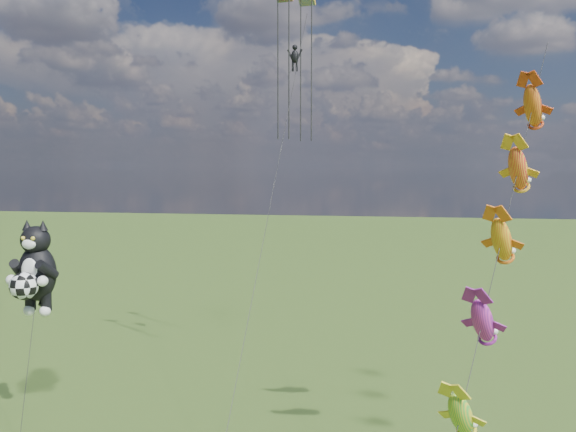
# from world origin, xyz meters

# --- Properties ---
(cat_kite_rig) EXTENTS (2.33, 4.11, 10.90)m
(cat_kite_rig) POSITION_xyz_m (-3.72, 5.86, 8.33)
(cat_kite_rig) COLOR brown
(cat_kite_rig) RESTS_ON ground
(fish_windsock_rig) EXTENTS (6.38, 14.73, 19.39)m
(fish_windsock_rig) POSITION_xyz_m (19.01, 0.93, 10.87)
(fish_windsock_rig) COLOR brown
(fish_windsock_rig) RESTS_ON ground
(parafoil_rig) EXTENTS (2.11, 17.52, 24.86)m
(parafoil_rig) POSITION_xyz_m (8.27, 16.22, 20.53)
(parafoil_rig) COLOR brown
(parafoil_rig) RESTS_ON ground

